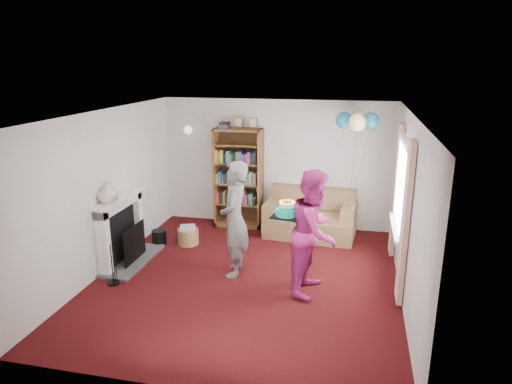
% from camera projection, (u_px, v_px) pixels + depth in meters
% --- Properties ---
extents(ground, '(5.00, 5.00, 0.00)m').
position_uv_depth(ground, '(246.00, 279.00, 6.95)').
color(ground, black).
rests_on(ground, ground).
extents(wall_back, '(4.50, 0.02, 2.50)m').
position_uv_depth(wall_back, '(276.00, 164.00, 8.96)').
color(wall_back, silver).
rests_on(wall_back, ground).
extents(wall_left, '(0.02, 5.00, 2.50)m').
position_uv_depth(wall_left, '(105.00, 191.00, 7.07)').
color(wall_left, silver).
rests_on(wall_left, ground).
extents(wall_right, '(0.02, 5.00, 2.50)m').
position_uv_depth(wall_right, '(409.00, 212.00, 6.13)').
color(wall_right, silver).
rests_on(wall_right, ground).
extents(ceiling, '(4.50, 5.00, 0.01)m').
position_uv_depth(ceiling, '(245.00, 114.00, 6.25)').
color(ceiling, white).
rests_on(ceiling, wall_back).
extents(fireplace, '(0.55, 1.80, 1.12)m').
position_uv_depth(fireplace, '(125.00, 232.00, 7.42)').
color(fireplace, '#3F3F42').
rests_on(fireplace, ground).
extents(window_bay, '(0.14, 2.02, 2.20)m').
position_uv_depth(window_bay, '(401.00, 202.00, 6.72)').
color(window_bay, white).
rests_on(window_bay, ground).
extents(wall_sconce, '(0.16, 0.23, 0.16)m').
position_uv_depth(wall_sconce, '(188.00, 130.00, 9.01)').
color(wall_sconce, gold).
rests_on(wall_sconce, ground).
extents(bookcase, '(0.93, 0.42, 2.17)m').
position_uv_depth(bookcase, '(239.00, 179.00, 8.99)').
color(bookcase, '#472B14').
rests_on(bookcase, ground).
extents(sofa, '(1.65, 0.87, 0.87)m').
position_uv_depth(sofa, '(310.00, 218.00, 8.64)').
color(sofa, brown).
rests_on(sofa, ground).
extents(wicker_basket, '(0.38, 0.38, 0.35)m').
position_uv_depth(wicker_basket, '(188.00, 236.00, 8.24)').
color(wicker_basket, olive).
rests_on(wicker_basket, ground).
extents(person_striped, '(0.50, 0.70, 1.79)m').
position_uv_depth(person_striped, '(235.00, 219.00, 6.90)').
color(person_striped, black).
rests_on(person_striped, ground).
extents(person_magenta, '(0.83, 0.98, 1.79)m').
position_uv_depth(person_magenta, '(314.00, 232.00, 6.38)').
color(person_magenta, '#A9216D').
rests_on(person_magenta, ground).
extents(birthday_cake, '(0.39, 0.39, 0.22)m').
position_uv_depth(birthday_cake, '(287.00, 212.00, 6.44)').
color(birthday_cake, black).
rests_on(birthday_cake, ground).
extents(balloons, '(0.73, 0.73, 1.71)m').
position_uv_depth(balloons, '(357.00, 121.00, 7.73)').
color(balloons, '#3F3F3F').
rests_on(balloons, ground).
extents(mantel_vase, '(0.33, 0.33, 0.32)m').
position_uv_depth(mantel_vase, '(108.00, 192.00, 6.89)').
color(mantel_vase, beige).
rests_on(mantel_vase, fireplace).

